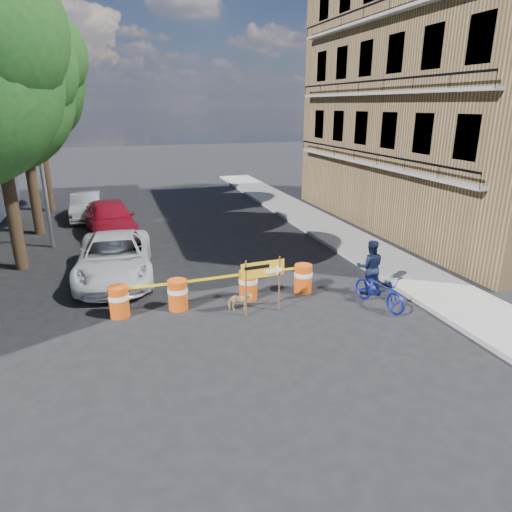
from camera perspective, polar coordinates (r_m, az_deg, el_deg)
ground at (r=12.39m, az=0.28°, el=-8.92°), size 120.00×120.00×0.00m
sidewalk_east at (r=19.86m, az=12.12°, el=1.56°), size 2.40×40.00×0.15m
apartment_building at (r=24.04m, az=23.42°, el=17.72°), size 8.00×16.00×12.00m
tree_mid_b at (r=22.76m, az=-27.60°, el=19.03°), size 5.67×5.40×9.62m
tree_far at (r=27.70m, az=-25.80°, el=17.77°), size 5.04×4.80×8.84m
streetlamp at (r=20.19m, az=-25.45°, el=12.95°), size 1.25×0.18×8.00m
barrel_far_left at (r=13.37m, az=-16.79°, el=-5.39°), size 0.58×0.58×0.90m
barrel_mid_left at (r=13.44m, az=-9.75°, el=-4.72°), size 0.58×0.58×0.90m
barrel_mid_right at (r=13.95m, az=-0.98°, el=-3.55°), size 0.58×0.58×0.90m
barrel_far_right at (r=14.54m, az=5.91°, el=-2.72°), size 0.58×0.58×0.90m
detour_sign at (r=12.75m, az=1.50°, el=-2.16°), size 1.29×0.26×1.67m
pedestrian at (r=14.65m, az=14.07°, el=-1.36°), size 1.03×0.93×1.75m
bicycle at (r=13.74m, az=15.34°, el=-2.38°), size 0.90×1.15×1.93m
dog at (r=13.26m, az=-2.04°, el=-5.65°), size 0.70×0.37×0.57m
suv_white at (r=16.27m, az=-17.26°, el=-0.18°), size 2.75×5.42×1.47m
sedan_red at (r=21.57m, az=-17.74°, el=4.50°), size 2.58×5.09×1.66m
sedan_silver at (r=25.48m, az=-20.47°, el=5.87°), size 1.45×4.08×1.34m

